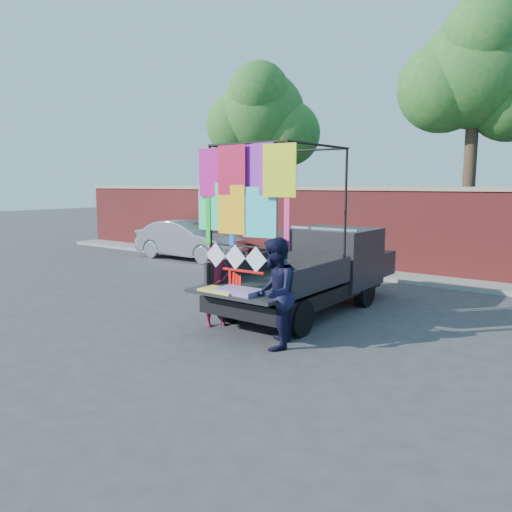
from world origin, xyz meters
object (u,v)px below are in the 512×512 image
Objects in this scene: pickup_truck at (320,268)px; sedan at (189,240)px; woman at (216,285)px; man at (275,293)px.

pickup_truck is 1.27× the size of sedan.
man is (1.63, -0.41, 0.13)m from woman.
woman is at bearing -133.31° from sedan.
sedan is (-7.26, 3.37, -0.16)m from pickup_truck.
man reaches higher than sedan.
woman is 1.68m from man.
woman is 0.85× the size of man.
pickup_truck is 2.64m from woman.
sedan is 10.21m from man.
pickup_truck is at bearing 170.29° from man.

